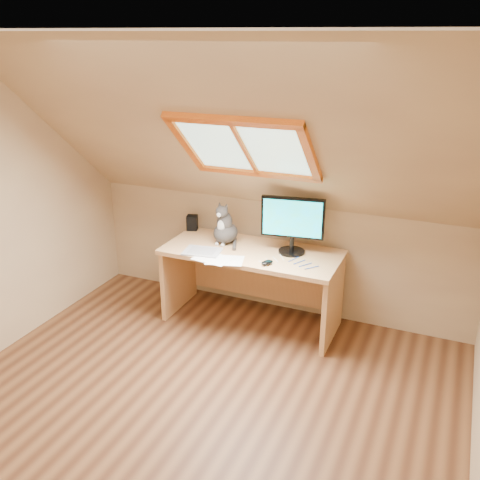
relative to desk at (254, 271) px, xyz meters
The scene contains 10 objects.
ground 1.52m from the desk, 86.81° to the right, with size 3.50×3.50×0.00m, color brown.
room_shell 1.82m from the desk, 87.01° to the right, with size 3.52×3.52×2.41m.
desk is the anchor object (origin of this frame).
monitor 0.59m from the desk, ahead, with size 0.52×0.22×0.48m.
cat 0.45m from the desk, behind, with size 0.23×0.27×0.38m.
desk_speaker 0.77m from the desk, 165.17° to the left, with size 0.09×0.09×0.14m, color black.
graphics_tablet 0.50m from the desk, 143.62° to the right, with size 0.31×0.22×0.01m, color #B2B2B7.
mouse 0.43m from the desk, 52.70° to the right, with size 0.06×0.11×0.03m, color black.
papers 0.43m from the desk, 119.15° to the right, with size 0.33×0.27×0.00m.
cables 0.48m from the desk, 25.80° to the right, with size 0.51×0.26×0.01m.
Camera 1 is at (1.47, -2.47, 2.39)m, focal length 40.00 mm.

